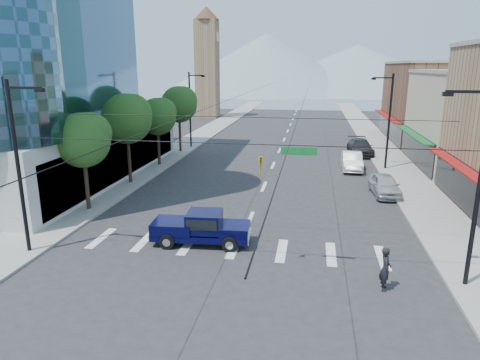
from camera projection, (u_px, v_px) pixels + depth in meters
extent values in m
plane|color=#28282B|center=(233.00, 260.00, 21.92)|extent=(160.00, 160.00, 0.00)
cube|color=gray|center=(202.00, 134.00, 61.96)|extent=(4.00, 120.00, 0.15)
cube|color=gray|center=(374.00, 139.00, 58.07)|extent=(4.00, 120.00, 0.15)
cube|color=brown|center=(440.00, 103.00, 55.51)|extent=(12.00, 18.00, 10.00)
cube|color=#8C6B4C|center=(207.00, 70.00, 81.37)|extent=(4.00, 4.00, 18.00)
cone|color=brown|center=(206.00, 13.00, 78.75)|extent=(4.80, 4.80, 2.40)
cone|color=gray|center=(266.00, 63.00, 164.46)|extent=(80.00, 80.00, 22.00)
cone|color=gray|center=(357.00, 68.00, 168.83)|extent=(90.00, 90.00, 18.00)
cylinder|color=black|center=(86.00, 178.00, 28.87)|extent=(0.28, 0.28, 4.55)
sphere|color=#1B4A18|center=(83.00, 140.00, 28.20)|extent=(3.64, 3.64, 3.64)
sphere|color=#1B4A18|center=(90.00, 134.00, 28.32)|extent=(2.86, 2.86, 2.86)
cylinder|color=black|center=(129.00, 154.00, 35.47)|extent=(0.28, 0.28, 5.11)
sphere|color=#1B4A18|center=(127.00, 119.00, 34.72)|extent=(4.09, 4.09, 4.09)
sphere|color=#1B4A18|center=(132.00, 114.00, 34.84)|extent=(3.21, 3.21, 3.21)
cylinder|color=black|center=(159.00, 143.00, 42.21)|extent=(0.28, 0.28, 4.55)
sphere|color=#1B4A18|center=(157.00, 117.00, 41.54)|extent=(3.64, 3.64, 3.64)
sphere|color=#1B4A18|center=(162.00, 112.00, 41.66)|extent=(2.86, 2.86, 2.86)
cylinder|color=black|center=(180.00, 130.00, 48.81)|extent=(0.28, 0.28, 5.11)
sphere|color=#1B4A18|center=(179.00, 104.00, 48.06)|extent=(4.09, 4.09, 4.09)
sphere|color=#1B4A18|center=(183.00, 101.00, 48.18)|extent=(3.21, 3.21, 3.21)
cylinder|color=black|center=(19.00, 171.00, 21.56)|extent=(0.20, 0.20, 9.00)
cylinder|color=black|center=(479.00, 191.00, 18.06)|extent=(0.20, 0.20, 9.00)
cylinder|color=black|center=(228.00, 144.00, 19.38)|extent=(21.60, 0.04, 0.04)
imported|color=gold|center=(261.00, 167.00, 19.40)|extent=(0.16, 0.20, 1.00)
cube|color=#0C6626|center=(299.00, 151.00, 18.92)|extent=(1.60, 0.06, 0.35)
cylinder|color=black|center=(190.00, 111.00, 51.10)|extent=(0.20, 0.20, 9.00)
cube|color=black|center=(196.00, 75.00, 49.91)|extent=(1.80, 0.12, 0.12)
cube|color=black|center=(203.00, 76.00, 49.80)|extent=(0.40, 0.25, 0.18)
cylinder|color=black|center=(389.00, 123.00, 39.97)|extent=(0.20, 0.20, 9.00)
cube|color=black|center=(383.00, 78.00, 39.07)|extent=(1.80, 0.12, 0.12)
cube|color=black|center=(374.00, 79.00, 39.23)|extent=(0.40, 0.25, 0.18)
cube|color=#060731|center=(201.00, 234.00, 23.79)|extent=(5.48, 2.29, 0.34)
cube|color=#060731|center=(235.00, 229.00, 23.50)|extent=(1.67, 1.95, 0.54)
cube|color=#060731|center=(204.00, 221.00, 23.57)|extent=(1.96, 1.92, 1.07)
cube|color=black|center=(204.00, 220.00, 23.55)|extent=(1.77, 1.94, 0.59)
cube|color=#060731|center=(174.00, 226.00, 23.84)|extent=(2.36, 2.09, 0.63)
cube|color=silver|center=(249.00, 236.00, 23.52)|extent=(0.23, 1.86, 0.34)
cube|color=silver|center=(154.00, 232.00, 24.07)|extent=(0.23, 1.86, 0.29)
cylinder|color=black|center=(230.00, 244.00, 22.76)|extent=(0.84, 0.34, 0.82)
cylinder|color=black|center=(234.00, 232.00, 24.54)|extent=(0.84, 0.34, 0.82)
cylinder|color=black|center=(167.00, 242.00, 23.11)|extent=(0.84, 0.34, 0.82)
cylinder|color=black|center=(176.00, 229.00, 24.89)|extent=(0.84, 0.34, 0.82)
imported|color=black|center=(385.00, 269.00, 18.75)|extent=(0.50, 0.74, 1.99)
imported|color=#BABABF|center=(385.00, 185.00, 32.75)|extent=(2.22, 4.81, 1.60)
imported|color=white|center=(352.00, 161.00, 40.85)|extent=(1.83, 5.13, 1.68)
imported|color=#28282A|center=(360.00, 147.00, 47.98)|extent=(2.79, 6.06, 1.72)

